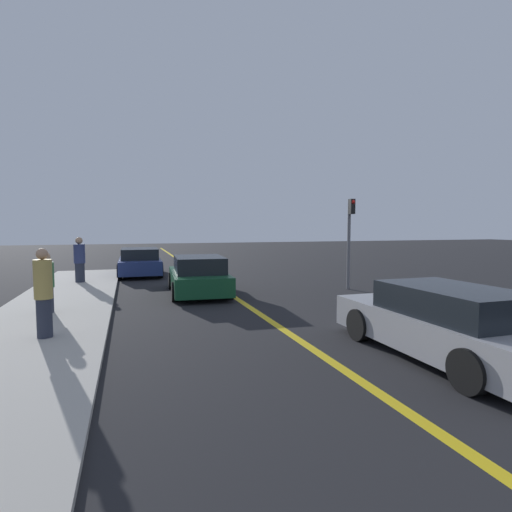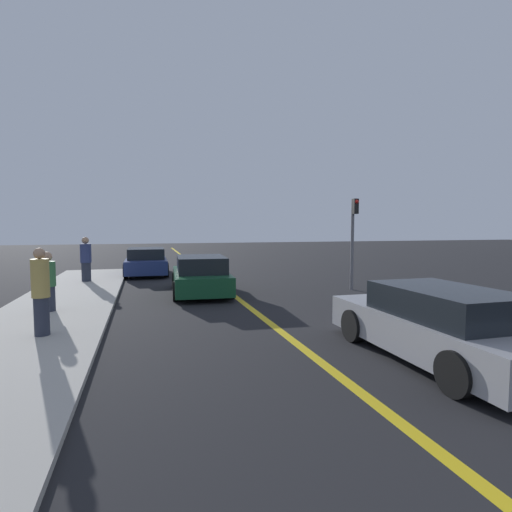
{
  "view_description": "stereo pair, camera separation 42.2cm",
  "coord_description": "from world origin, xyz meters",
  "px_view_note": "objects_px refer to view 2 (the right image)",
  "views": [
    {
      "loc": [
        -3.32,
        3.5,
        2.35
      ],
      "look_at": [
        0.32,
        14.86,
        1.46
      ],
      "focal_mm": 28.0,
      "sensor_mm": 36.0,
      "label": 1
    },
    {
      "loc": [
        -2.91,
        3.38,
        2.35
      ],
      "look_at": [
        0.32,
        14.86,
        1.46
      ],
      "focal_mm": 28.0,
      "sensor_mm": 36.0,
      "label": 2
    }
  ],
  "objects_px": {
    "car_ahead_center": "(201,276)",
    "pedestrian_near_curb": "(41,292)",
    "pedestrian_mid_group": "(48,282)",
    "traffic_light": "(353,233)",
    "car_far_distant": "(146,262)",
    "pedestrian_far_standing": "(86,259)",
    "car_near_right_lane": "(438,325)"
  },
  "relations": [
    {
      "from": "car_ahead_center",
      "to": "pedestrian_near_curb",
      "type": "xyz_separation_m",
      "value": [
        -3.95,
        -4.85,
        0.38
      ]
    },
    {
      "from": "car_ahead_center",
      "to": "pedestrian_mid_group",
      "type": "xyz_separation_m",
      "value": [
        -4.36,
        -2.27,
        0.25
      ]
    },
    {
      "from": "pedestrian_near_curb",
      "to": "traffic_light",
      "type": "bearing_deg",
      "value": 23.66
    },
    {
      "from": "car_far_distant",
      "to": "traffic_light",
      "type": "height_order",
      "value": "traffic_light"
    },
    {
      "from": "pedestrian_near_curb",
      "to": "pedestrian_mid_group",
      "type": "relative_size",
      "value": 1.15
    },
    {
      "from": "pedestrian_far_standing",
      "to": "pedestrian_near_curb",
      "type": "bearing_deg",
      "value": -88.36
    },
    {
      "from": "car_far_distant",
      "to": "car_ahead_center",
      "type": "bearing_deg",
      "value": -73.3
    },
    {
      "from": "car_ahead_center",
      "to": "traffic_light",
      "type": "bearing_deg",
      "value": -3.88
    },
    {
      "from": "traffic_light",
      "to": "car_far_distant",
      "type": "bearing_deg",
      "value": 136.55
    },
    {
      "from": "car_ahead_center",
      "to": "pedestrian_mid_group",
      "type": "height_order",
      "value": "pedestrian_mid_group"
    },
    {
      "from": "car_far_distant",
      "to": "pedestrian_mid_group",
      "type": "distance_m",
      "value": 8.89
    },
    {
      "from": "traffic_light",
      "to": "pedestrian_mid_group",
      "type": "bearing_deg",
      "value": -170.96
    },
    {
      "from": "car_near_right_lane",
      "to": "car_far_distant",
      "type": "relative_size",
      "value": 1.02
    },
    {
      "from": "pedestrian_mid_group",
      "to": "pedestrian_near_curb",
      "type": "bearing_deg",
      "value": -80.91
    },
    {
      "from": "pedestrian_mid_group",
      "to": "traffic_light",
      "type": "height_order",
      "value": "traffic_light"
    },
    {
      "from": "car_far_distant",
      "to": "pedestrian_far_standing",
      "type": "height_order",
      "value": "pedestrian_far_standing"
    },
    {
      "from": "pedestrian_far_standing",
      "to": "traffic_light",
      "type": "height_order",
      "value": "traffic_light"
    },
    {
      "from": "car_ahead_center",
      "to": "car_far_distant",
      "type": "relative_size",
      "value": 0.98
    },
    {
      "from": "car_ahead_center",
      "to": "pedestrian_near_curb",
      "type": "relative_size",
      "value": 2.38
    },
    {
      "from": "car_near_right_lane",
      "to": "traffic_light",
      "type": "relative_size",
      "value": 1.34
    },
    {
      "from": "car_ahead_center",
      "to": "car_far_distant",
      "type": "xyz_separation_m",
      "value": [
        -1.8,
        6.24,
        0.0
      ]
    },
    {
      "from": "car_near_right_lane",
      "to": "pedestrian_near_curb",
      "type": "bearing_deg",
      "value": 154.57
    },
    {
      "from": "car_near_right_lane",
      "to": "pedestrian_far_standing",
      "type": "relative_size",
      "value": 2.47
    },
    {
      "from": "pedestrian_near_curb",
      "to": "pedestrian_far_standing",
      "type": "bearing_deg",
      "value": 91.64
    },
    {
      "from": "car_near_right_lane",
      "to": "car_far_distant",
      "type": "distance_m",
      "value": 15.15
    },
    {
      "from": "car_near_right_lane",
      "to": "pedestrian_far_standing",
      "type": "bearing_deg",
      "value": 121.1
    },
    {
      "from": "car_far_distant",
      "to": "traffic_light",
      "type": "xyz_separation_m",
      "value": [
        7.33,
        -6.94,
        1.47
      ]
    },
    {
      "from": "car_near_right_lane",
      "to": "traffic_light",
      "type": "bearing_deg",
      "value": 71.03
    },
    {
      "from": "car_near_right_lane",
      "to": "pedestrian_mid_group",
      "type": "xyz_separation_m",
      "value": [
        -7.38,
        5.84,
        0.25
      ]
    },
    {
      "from": "pedestrian_near_curb",
      "to": "traffic_light",
      "type": "xyz_separation_m",
      "value": [
        9.47,
        4.15,
        1.09
      ]
    },
    {
      "from": "car_near_right_lane",
      "to": "pedestrian_far_standing",
      "type": "xyz_separation_m",
      "value": [
        -7.21,
        11.81,
        0.37
      ]
    },
    {
      "from": "pedestrian_near_curb",
      "to": "pedestrian_far_standing",
      "type": "height_order",
      "value": "pedestrian_far_standing"
    }
  ]
}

